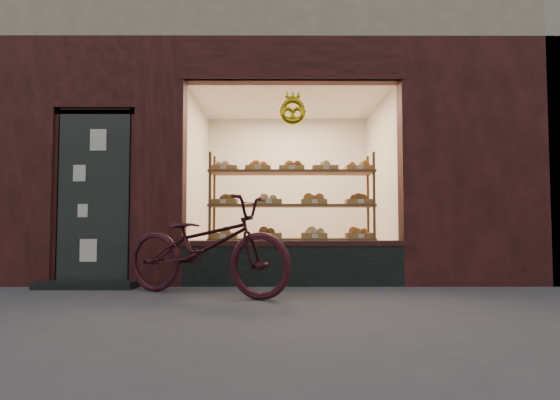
{
  "coord_description": "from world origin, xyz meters",
  "views": [
    {
      "loc": [
        0.28,
        -3.31,
        0.78
      ],
      "look_at": [
        0.29,
        2.0,
        1.05
      ],
      "focal_mm": 28.0,
      "sensor_mm": 36.0,
      "label": 1
    }
  ],
  "objects": [
    {
      "name": "bicycle",
      "position": [
        -0.51,
        1.38,
        0.53
      ],
      "size": [
        2.12,
        1.45,
        1.05
      ],
      "primitive_type": "imported",
      "rotation": [
        0.0,
        0.0,
        1.16
      ],
      "color": "black",
      "rests_on": "ground"
    },
    {
      "name": "ground",
      "position": [
        0.0,
        0.0,
        0.0
      ],
      "size": [
        90.0,
        90.0,
        0.0
      ],
      "primitive_type": "plane",
      "color": "#46454C"
    },
    {
      "name": "display_shelf",
      "position": [
        0.45,
        2.55,
        0.88
      ],
      "size": [
        2.2,
        0.45,
        1.7
      ],
      "color": "brown",
      "rests_on": "ground"
    }
  ]
}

